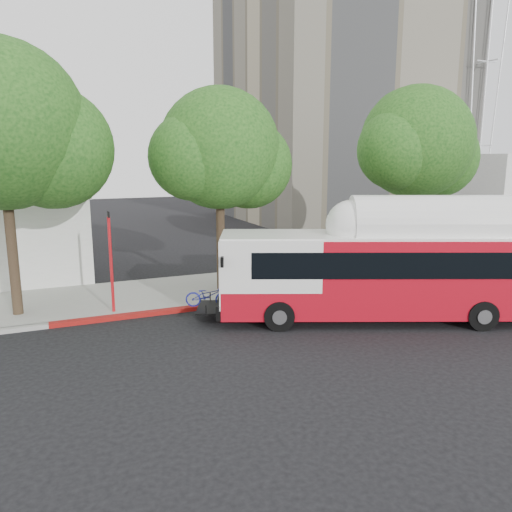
{
  "coord_description": "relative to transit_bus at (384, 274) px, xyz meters",
  "views": [
    {
      "loc": [
        -7.76,
        -13.97,
        5.76
      ],
      "look_at": [
        -0.62,
        3.0,
        2.11
      ],
      "focal_mm": 35.0,
      "sensor_mm": 36.0,
      "label": 1
    }
  ],
  "objects": [
    {
      "name": "street_tree_right",
      "position": [
        6.34,
        5.71,
        4.57
      ],
      "size": [
        6.21,
        5.4,
        9.18
      ],
      "color": "#2D2116",
      "rests_on": "ground"
    },
    {
      "name": "ground",
      "position": [
        -3.1,
        -0.15,
        -1.68
      ],
      "size": [
        120.0,
        120.0,
        0.0
      ],
      "primitive_type": "plane",
      "color": "black",
      "rests_on": "ground"
    },
    {
      "name": "red_curb_segment",
      "position": [
        -6.1,
        3.75,
        -1.6
      ],
      "size": [
        10.0,
        0.32,
        0.16
      ],
      "primitive_type": "cube",
      "color": "maroon",
      "rests_on": "ground"
    },
    {
      "name": "apartment_tower",
      "position": [
        14.9,
        27.85,
        15.94
      ],
      "size": [
        18.0,
        18.0,
        37.0
      ],
      "color": "tan",
      "rests_on": "ground"
    },
    {
      "name": "sidewalk",
      "position": [
        -3.1,
        6.35,
        -1.61
      ],
      "size": [
        60.0,
        5.0,
        0.15
      ],
      "primitive_type": "cube",
      "color": "gray",
      "rests_on": "ground"
    },
    {
      "name": "street_tree_mid",
      "position": [
        -3.69,
        5.91,
        4.22
      ],
      "size": [
        5.75,
        5.0,
        8.62
      ],
      "color": "#2D2116",
      "rests_on": "ground"
    },
    {
      "name": "transit_bus",
      "position": [
        0.0,
        0.0,
        0.0
      ],
      "size": [
        12.04,
        6.57,
        3.6
      ],
      "rotation": [
        0.0,
        0.0,
        -0.39
      ],
      "color": "#AF0C1A",
      "rests_on": "ground"
    },
    {
      "name": "curb_strip",
      "position": [
        -3.1,
        3.75,
        -1.61
      ],
      "size": [
        60.0,
        0.3,
        0.15
      ],
      "primitive_type": "cube",
      "color": "gray",
      "rests_on": "ground"
    },
    {
      "name": "street_tree_left",
      "position": [
        -11.62,
        5.41,
        4.92
      ],
      "size": [
        6.67,
        5.8,
        9.74
      ],
      "color": "#2D2116",
      "rests_on": "ground"
    },
    {
      "name": "signal_pole",
      "position": [
        -8.84,
        4.27,
        0.31
      ],
      "size": [
        0.11,
        0.37,
        3.88
      ],
      "color": "red",
      "rests_on": "ground"
    }
  ]
}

